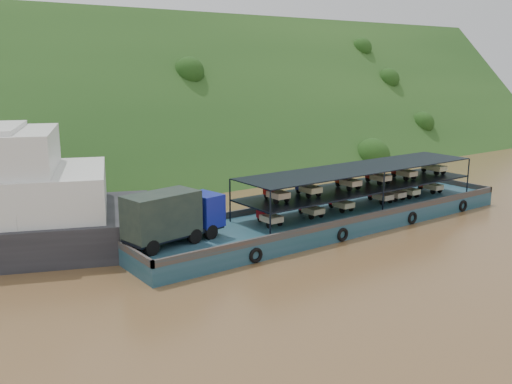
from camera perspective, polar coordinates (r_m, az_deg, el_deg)
ground at (r=44.11m, az=4.42°, el=-4.41°), size 160.00×160.00×0.00m
hillside at (r=74.43m, az=-13.92°, el=2.26°), size 140.00×39.60×39.60m
cargo_barge at (r=45.62m, az=6.07°, el=-2.32°), size 35.05×7.18×4.76m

